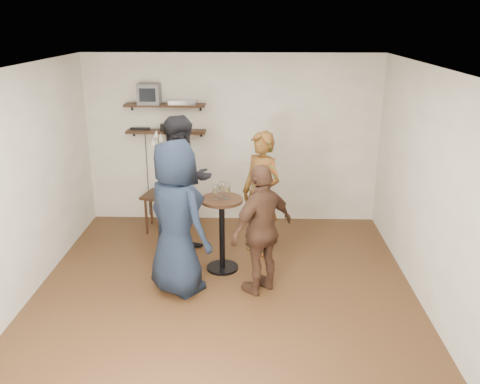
{
  "coord_description": "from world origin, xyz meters",
  "views": [
    {
      "loc": [
        0.34,
        -5.15,
        3.09
      ],
      "look_at": [
        0.18,
        0.4,
        1.17
      ],
      "focal_mm": 38.0,
      "sensor_mm": 36.0,
      "label": 1
    }
  ],
  "objects_px": {
    "side_table": "(160,200)",
    "person_dark": "(184,187)",
    "person_navy": "(177,218)",
    "person_plaid": "(261,194)",
    "person_brown": "(262,230)",
    "dvd_deck": "(183,102)",
    "drinks_table": "(222,224)",
    "crt_monitor": "(149,94)",
    "radio": "(168,127)"
  },
  "relations": [
    {
      "from": "side_table",
      "to": "person_plaid",
      "type": "relative_size",
      "value": 0.34
    },
    {
      "from": "radio",
      "to": "person_dark",
      "type": "xyz_separation_m",
      "value": [
        0.37,
        -1.15,
        -0.56
      ]
    },
    {
      "from": "radio",
      "to": "person_dark",
      "type": "bearing_deg",
      "value": -72.05
    },
    {
      "from": "crt_monitor",
      "to": "person_navy",
      "type": "height_order",
      "value": "crt_monitor"
    },
    {
      "from": "crt_monitor",
      "to": "person_plaid",
      "type": "distance_m",
      "value": 2.31
    },
    {
      "from": "crt_monitor",
      "to": "person_navy",
      "type": "bearing_deg",
      "value": -72.63
    },
    {
      "from": "person_plaid",
      "to": "person_dark",
      "type": "xyz_separation_m",
      "value": [
        -1.03,
        -0.04,
        0.11
      ]
    },
    {
      "from": "radio",
      "to": "side_table",
      "type": "relative_size",
      "value": 0.39
    },
    {
      "from": "crt_monitor",
      "to": "person_dark",
      "type": "xyz_separation_m",
      "value": [
        0.62,
        -1.15,
        -1.06
      ]
    },
    {
      "from": "person_plaid",
      "to": "person_dark",
      "type": "height_order",
      "value": "person_dark"
    },
    {
      "from": "side_table",
      "to": "person_brown",
      "type": "distance_m",
      "value": 2.37
    },
    {
      "from": "crt_monitor",
      "to": "person_navy",
      "type": "xyz_separation_m",
      "value": [
        0.68,
        -2.17,
        -1.1
      ]
    },
    {
      "from": "side_table",
      "to": "person_dark",
      "type": "xyz_separation_m",
      "value": [
        0.48,
        -0.8,
        0.48
      ]
    },
    {
      "from": "person_navy",
      "to": "person_brown",
      "type": "height_order",
      "value": "person_navy"
    },
    {
      "from": "crt_monitor",
      "to": "drinks_table",
      "type": "bearing_deg",
      "value": -54.56
    },
    {
      "from": "person_brown",
      "to": "radio",
      "type": "bearing_deg",
      "value": -100.34
    },
    {
      "from": "dvd_deck",
      "to": "person_dark",
      "type": "xyz_separation_m",
      "value": [
        0.13,
        -1.15,
        -0.94
      ]
    },
    {
      "from": "dvd_deck",
      "to": "person_navy",
      "type": "height_order",
      "value": "dvd_deck"
    },
    {
      "from": "dvd_deck",
      "to": "person_dark",
      "type": "distance_m",
      "value": 1.49
    },
    {
      "from": "crt_monitor",
      "to": "radio",
      "type": "distance_m",
      "value": 0.56
    },
    {
      "from": "radio",
      "to": "person_dark",
      "type": "distance_m",
      "value": 1.33
    },
    {
      "from": "dvd_deck",
      "to": "radio",
      "type": "distance_m",
      "value": 0.45
    },
    {
      "from": "drinks_table",
      "to": "person_navy",
      "type": "height_order",
      "value": "person_navy"
    },
    {
      "from": "radio",
      "to": "person_navy",
      "type": "bearing_deg",
      "value": -78.87
    },
    {
      "from": "crt_monitor",
      "to": "side_table",
      "type": "xyz_separation_m",
      "value": [
        0.15,
        -0.35,
        -1.54
      ]
    },
    {
      "from": "drinks_table",
      "to": "person_brown",
      "type": "bearing_deg",
      "value": -46.54
    },
    {
      "from": "radio",
      "to": "person_brown",
      "type": "distance_m",
      "value": 2.68
    },
    {
      "from": "radio",
      "to": "person_brown",
      "type": "height_order",
      "value": "radio"
    },
    {
      "from": "radio",
      "to": "person_brown",
      "type": "relative_size",
      "value": 0.14
    },
    {
      "from": "side_table",
      "to": "person_navy",
      "type": "bearing_deg",
      "value": -73.73
    },
    {
      "from": "person_plaid",
      "to": "crt_monitor",
      "type": "bearing_deg",
      "value": -170.26
    },
    {
      "from": "crt_monitor",
      "to": "drinks_table",
      "type": "xyz_separation_m",
      "value": [
        1.16,
        -1.63,
        -1.4
      ]
    },
    {
      "from": "radio",
      "to": "person_plaid",
      "type": "relative_size",
      "value": 0.13
    },
    {
      "from": "drinks_table",
      "to": "person_plaid",
      "type": "distance_m",
      "value": 0.76
    },
    {
      "from": "person_dark",
      "to": "person_navy",
      "type": "distance_m",
      "value": 1.02
    },
    {
      "from": "side_table",
      "to": "person_dark",
      "type": "distance_m",
      "value": 1.04
    },
    {
      "from": "drinks_table",
      "to": "crt_monitor",
      "type": "bearing_deg",
      "value": 125.44
    },
    {
      "from": "drinks_table",
      "to": "person_navy",
      "type": "bearing_deg",
      "value": -131.85
    },
    {
      "from": "side_table",
      "to": "person_dark",
      "type": "relative_size",
      "value": 0.3
    },
    {
      "from": "crt_monitor",
      "to": "drinks_table",
      "type": "relative_size",
      "value": 0.33
    },
    {
      "from": "dvd_deck",
      "to": "drinks_table",
      "type": "relative_size",
      "value": 0.41
    },
    {
      "from": "side_table",
      "to": "person_plaid",
      "type": "distance_m",
      "value": 1.73
    },
    {
      "from": "person_navy",
      "to": "side_table",
      "type": "bearing_deg",
      "value": -31.88
    },
    {
      "from": "radio",
      "to": "crt_monitor",
      "type": "bearing_deg",
      "value": 180.0
    },
    {
      "from": "side_table",
      "to": "person_navy",
      "type": "relative_size",
      "value": 0.31
    },
    {
      "from": "drinks_table",
      "to": "person_dark",
      "type": "relative_size",
      "value": 0.51
    },
    {
      "from": "radio",
      "to": "person_navy",
      "type": "xyz_separation_m",
      "value": [
        0.43,
        -2.17,
        -0.6
      ]
    },
    {
      "from": "side_table",
      "to": "person_navy",
      "type": "distance_m",
      "value": 1.94
    },
    {
      "from": "person_plaid",
      "to": "person_brown",
      "type": "relative_size",
      "value": 1.09
    },
    {
      "from": "radio",
      "to": "person_plaid",
      "type": "bearing_deg",
      "value": -38.2
    }
  ]
}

